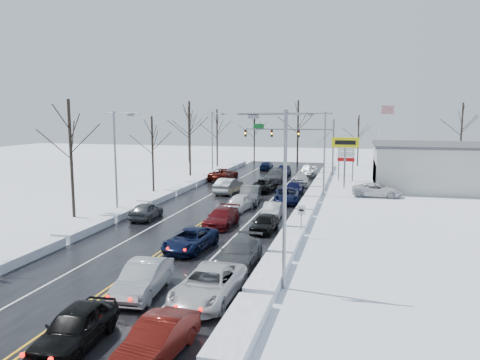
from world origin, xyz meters
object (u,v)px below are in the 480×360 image
(flagpole, at_px, (381,133))
(dealership_building, at_px, (464,167))
(tires_plus_sign, at_px, (345,146))
(queued_car_0, at_px, (77,346))
(oncoming_car_0, at_px, (229,193))
(traffic_signal_mast, at_px, (298,136))

(flagpole, distance_m, dealership_building, 15.24)
(tires_plus_sign, bearing_deg, dealership_building, 8.47)
(tires_plus_sign, bearing_deg, queued_car_0, -101.83)
(queued_car_0, height_order, oncoming_car_0, oncoming_car_0)
(tires_plus_sign, height_order, queued_car_0, tires_plus_sign)
(dealership_building, relative_size, oncoming_car_0, 3.95)
(traffic_signal_mast, bearing_deg, tires_plus_sign, -59.54)
(traffic_signal_mast, height_order, oncoming_car_0, traffic_signal_mast)
(traffic_signal_mast, height_order, flagpole, flagpole)
(flagpole, xyz_separation_m, dealership_building, (8.80, -12.00, -3.27))
(tires_plus_sign, xyz_separation_m, flagpole, (4.67, 14.01, 0.93))
(traffic_signal_mast, relative_size, dealership_building, 0.65)
(dealership_building, height_order, oncoming_car_0, dealership_building)
(tires_plus_sign, relative_size, flagpole, 0.60)
(traffic_signal_mast, distance_m, flagpole, 11.90)
(tires_plus_sign, distance_m, queued_car_0, 43.04)
(traffic_signal_mast, relative_size, queued_car_0, 2.94)
(tires_plus_sign, bearing_deg, flagpole, 71.56)
(oncoming_car_0, bearing_deg, traffic_signal_mast, -100.91)
(tires_plus_sign, relative_size, queued_car_0, 1.33)
(tires_plus_sign, xyz_separation_m, dealership_building, (13.48, 2.01, -2.34))
(flagpole, bearing_deg, oncoming_car_0, -128.81)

